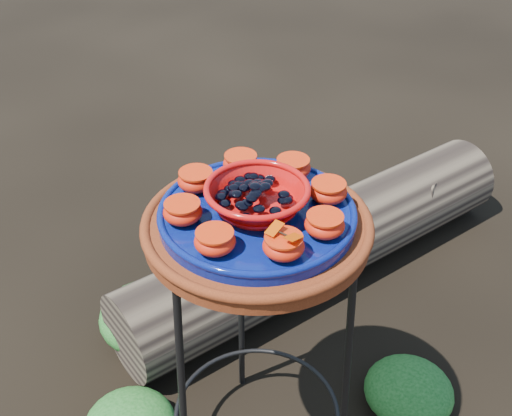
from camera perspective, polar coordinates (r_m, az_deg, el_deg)
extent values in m
cylinder|color=#521E0C|center=(1.25, 0.10, -1.81)|extent=(0.44, 0.44, 0.04)
cylinder|color=#060448|center=(1.23, 0.10, -0.68)|extent=(0.38, 0.38, 0.03)
ellipsoid|color=#C30A00|center=(1.10, 2.46, -3.41)|extent=(0.07, 0.07, 0.04)
ellipsoid|color=#C30A00|center=(1.16, 6.11, -1.50)|extent=(0.07, 0.07, 0.04)
ellipsoid|color=#C30A00|center=(1.25, 6.44, 1.46)|extent=(0.07, 0.07, 0.04)
ellipsoid|color=#C30A00|center=(1.31, 3.30, 3.60)|extent=(0.07, 0.07, 0.04)
ellipsoid|color=#C30A00|center=(1.33, -1.37, 3.98)|extent=(0.07, 0.07, 0.04)
ellipsoid|color=#C30A00|center=(1.28, -5.36, 2.46)|extent=(0.07, 0.07, 0.04)
ellipsoid|color=#C30A00|center=(1.19, -6.54, -0.35)|extent=(0.07, 0.07, 0.04)
ellipsoid|color=#C30A00|center=(1.12, -3.67, -2.98)|extent=(0.07, 0.07, 0.04)
ellipsoid|color=#114613|center=(1.86, 13.44, -15.45)|extent=(0.24, 0.24, 0.12)
ellipsoid|color=#114613|center=(2.01, -9.53, -9.33)|extent=(0.30, 0.30, 0.15)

